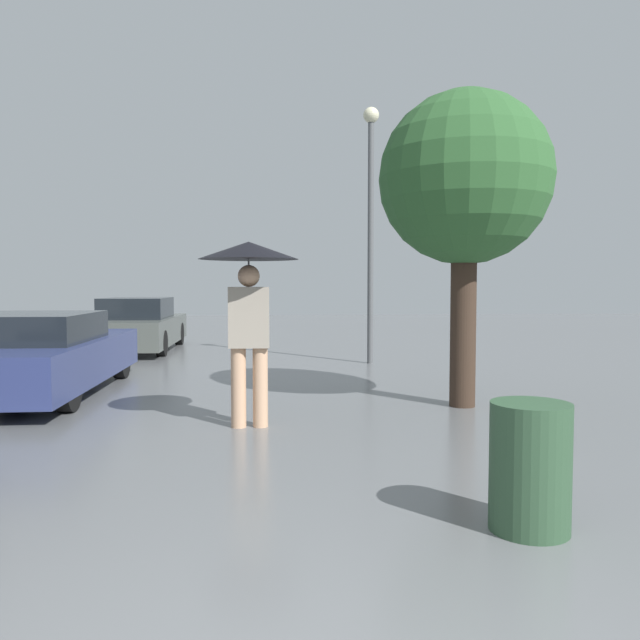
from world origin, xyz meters
TOP-DOWN VIEW (x-y plane):
  - pedestrian at (-0.26, 5.05)m, footprint 1.07×1.07m
  - parked_car_middle at (-3.31, 7.36)m, footprint 1.87×4.42m
  - parked_car_farthest at (-3.08, 13.21)m, footprint 1.66×4.29m
  - tree at (2.38, 5.99)m, footprint 2.14×2.14m
  - street_lamp at (1.93, 10.36)m, footprint 0.30×0.30m
  - trash_bin at (1.56, 2.05)m, footprint 0.50×0.50m

SIDE VIEW (x-z plane):
  - trash_bin at x=1.56m, z-range 0.00..0.80m
  - parked_car_middle at x=-3.31m, z-range -0.02..1.12m
  - parked_car_farthest at x=-3.08m, z-range -0.05..1.19m
  - pedestrian at x=-0.26m, z-range 0.55..2.54m
  - tree at x=2.38m, z-range 0.85..4.78m
  - street_lamp at x=1.93m, z-range 0.64..5.57m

